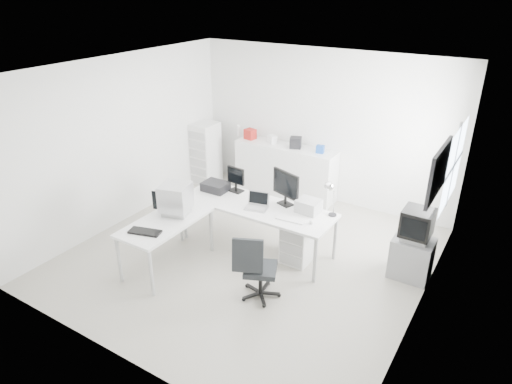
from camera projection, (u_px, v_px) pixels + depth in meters
The scene contains 30 objects.
floor at pixel (249, 256), 7.00m from camera, with size 5.00×5.00×0.01m, color beige.
ceiling at pixel (248, 70), 5.81m from camera, with size 5.00×5.00×0.01m, color white.
back_wall at pixel (322, 127), 8.33m from camera, with size 5.00×0.02×2.80m, color silver.
left_wall at pixel (123, 141), 7.60m from camera, with size 0.02×5.00×2.80m, color silver.
right_wall at pixel (432, 215), 5.21m from camera, with size 0.02×5.00×2.80m, color silver.
window at pixel (454, 166), 6.06m from camera, with size 0.02×1.20×1.10m, color white, non-canonical shape.
wall_picture at pixel (439, 172), 5.09m from camera, with size 0.04×0.90×0.60m, color black, non-canonical shape.
main_desk at pixel (257, 227), 7.05m from camera, with size 2.40×0.80×0.75m, color white, non-canonical shape.
side_desk at pixel (167, 243), 6.61m from camera, with size 0.70×1.40×0.75m, color white, non-canonical shape.
drawer_pedestal at pixel (299, 242), 6.79m from camera, with size 0.40×0.50×0.60m, color white.
inkjet_printer at pixel (215, 186), 7.35m from camera, with size 0.40×0.31×0.14m, color black.
lcd_monitor_small at pixel (236, 180), 7.26m from camera, with size 0.32×0.18×0.40m, color black, non-canonical shape.
lcd_monitor_large at pixel (286, 188), 6.80m from camera, with size 0.52×0.21×0.54m, color black, non-canonical shape.
laptop at pixel (256, 201), 6.74m from camera, with size 0.36×0.37×0.24m, color #B7B7BA, non-canonical shape.
white_keyboard at pixel (290, 220), 6.46m from camera, with size 0.42×0.13×0.02m, color white.
white_mouse at pixel (311, 222), 6.35m from camera, with size 0.06×0.06×0.06m, color white.
laser_printer at pixel (308, 206), 6.66m from camera, with size 0.33×0.28×0.19m, color #A6A6A6.
desk_lamp at pixel (334, 201), 6.50m from camera, with size 0.16×0.16×0.48m, color silver, non-canonical shape.
crt_monitor at pixel (176, 199), 6.55m from camera, with size 0.41×0.41×0.47m, color #B7B7BA, non-canonical shape.
black_keyboard at pixel (145, 232), 6.14m from camera, with size 0.44×0.17×0.03m, color black.
office_chair at pixel (261, 266), 5.92m from camera, with size 0.54×0.54×0.93m, color #26282B, non-canonical shape.
tv_cabinet at pixel (411, 258), 6.41m from camera, with size 0.54×0.44×0.59m, color gray.
crt_tv at pixel (417, 226), 6.18m from camera, with size 0.50×0.48×0.45m, color black, non-canonical shape.
sideboard at pixel (285, 170), 8.80m from camera, with size 2.00×0.50×1.00m, color white.
clutter_box_a at pixel (250, 134), 8.93m from camera, with size 0.20×0.17×0.20m, color #A91D18.
clutter_box_b at pixel (272, 139), 8.70m from camera, with size 0.15×0.13×0.15m, color white.
clutter_box_c at pixel (296, 143), 8.45m from camera, with size 0.21×0.19×0.21m, color black.
clutter_box_d at pixel (320, 149), 8.22m from camera, with size 0.14×0.12×0.14m, color #1747A2.
clutter_bottle at pixel (239, 131), 9.10m from camera, with size 0.07×0.07×0.22m, color white.
filing_cabinet at pixel (206, 153), 9.31m from camera, with size 0.44×0.52×1.25m, color white.
Camera 1 is at (3.22, -4.98, 3.85)m, focal length 32.00 mm.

